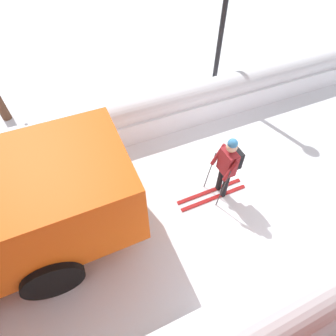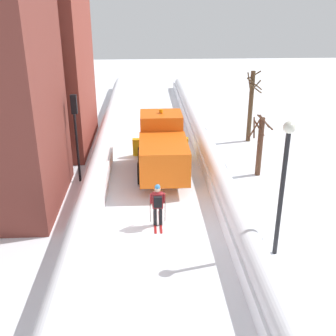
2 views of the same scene
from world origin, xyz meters
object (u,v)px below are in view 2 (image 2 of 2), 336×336
(skier, at_px, (158,203))
(street_lamp, at_px, (284,173))
(traffic_light_pole, at_px, (75,122))
(plow_truck, at_px, (162,148))
(bare_tree_mid, at_px, (251,105))
(bare_tree_near, at_px, (260,144))

(skier, distance_m, street_lamp, 5.12)
(skier, bearing_deg, traffic_light_pole, 128.80)
(traffic_light_pole, bearing_deg, skier, -51.20)
(plow_truck, distance_m, street_lamp, 8.40)
(traffic_light_pole, xyz_separation_m, bare_tree_mid, (9.92, 5.61, -0.68))
(street_lamp, xyz_separation_m, bare_tree_mid, (2.05, 12.45, -0.76))
(traffic_light_pole, relative_size, street_lamp, 0.89)
(plow_truck, distance_m, skier, 5.22)
(skier, distance_m, bare_tree_mid, 12.06)
(street_lamp, relative_size, bare_tree_near, 1.46)
(skier, bearing_deg, street_lamp, -27.84)
(bare_tree_near, xyz_separation_m, bare_tree_mid, (0.85, 5.45, 0.69))
(plow_truck, relative_size, street_lamp, 1.22)
(plow_truck, xyz_separation_m, skier, (-0.42, -5.18, -0.48))
(street_lamp, height_order, bare_tree_mid, street_lamp)
(plow_truck, relative_size, bare_tree_mid, 1.34)
(street_lamp, distance_m, bare_tree_mid, 12.64)
(skier, height_order, street_lamp, street_lamp)
(plow_truck, relative_size, traffic_light_pole, 1.38)
(traffic_light_pole, height_order, street_lamp, street_lamp)
(plow_truck, xyz_separation_m, bare_tree_mid, (5.75, 5.10, 0.89))
(skier, xyz_separation_m, traffic_light_pole, (-3.75, 4.67, 2.05))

